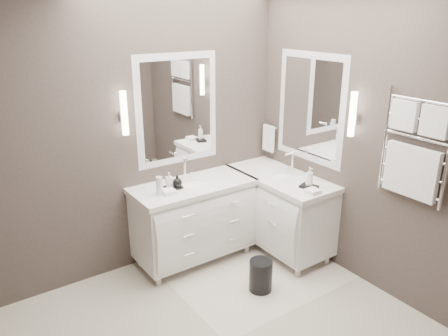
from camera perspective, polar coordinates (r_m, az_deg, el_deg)
wall_back at (r=4.24m, az=-11.44°, el=4.14°), size 3.20×0.01×2.70m
wall_front at (r=2.09m, az=25.81°, el=-14.70°), size 3.20×0.01×2.70m
wall_right at (r=4.07m, az=19.20°, el=2.79°), size 0.01×3.00×2.70m
vanity_back at (r=4.50m, az=-3.96°, el=-6.36°), size 1.24×0.59×0.97m
vanity_right at (r=4.74m, az=7.24°, el=-5.09°), size 0.59×1.24×0.97m
mirror_back at (r=4.37m, az=-6.09°, el=7.59°), size 0.90×0.02×1.10m
mirror_right at (r=4.51m, az=11.20°, el=7.71°), size 0.02×0.90×1.10m
sconce_back at (r=4.06m, az=-12.89°, el=6.89°), size 0.06×0.06×0.40m
sconce_right at (r=4.08m, az=16.44°, el=6.64°), size 0.06×0.06×0.40m
towel_bar_corner at (r=4.97m, az=5.84°, el=3.95°), size 0.03×0.22×0.30m
towel_ladder at (r=3.81m, az=23.56°, el=1.75°), size 0.06×0.58×0.90m
waste_bin at (r=4.19m, az=4.81°, el=-13.81°), size 0.24×0.24×0.30m
amenity_tray_back at (r=4.25m, az=-6.64°, el=-2.51°), size 0.16×0.13×0.02m
amenity_tray_right at (r=4.32m, az=11.03°, el=-2.40°), size 0.16×0.19×0.02m
water_bottle at (r=4.09m, az=-8.44°, el=-2.33°), size 0.07×0.07×0.18m
soap_bottle_a at (r=4.22m, az=-7.17°, el=-1.49°), size 0.08×0.08×0.14m
soap_bottle_b at (r=4.21m, az=-6.13°, el=-1.68°), size 0.10×0.10×0.11m
soap_bottle_c at (r=4.28m, az=11.12°, el=-1.11°), size 0.07×0.07×0.18m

